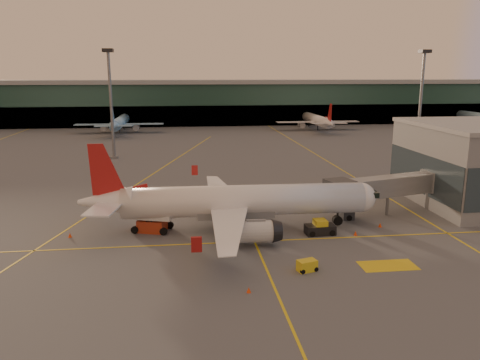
{
  "coord_description": "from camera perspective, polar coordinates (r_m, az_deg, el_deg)",
  "views": [
    {
      "loc": [
        -3.24,
        -48.22,
        19.93
      ],
      "look_at": [
        4.67,
        16.89,
        5.0
      ],
      "focal_mm": 35.0,
      "sensor_mm": 36.0,
      "label": 1
    }
  ],
  "objects": [
    {
      "name": "main_airplane",
      "position": [
        60.29,
        -0.76,
        -2.72
      ],
      "size": [
        38.47,
        34.58,
        11.63
      ],
      "rotation": [
        0.0,
        0.0,
        -0.02
      ],
      "color": "white",
      "rests_on": "ground"
    },
    {
      "name": "jet_bridge",
      "position": [
        71.0,
        18.37,
        -0.85
      ],
      "size": [
        20.5,
        8.48,
        5.79
      ],
      "color": "slate",
      "rests_on": "ground"
    },
    {
      "name": "mast_east_near",
      "position": [
        124.76,
        21.22,
        9.64
      ],
      "size": [
        2.4,
        2.4,
        25.6
      ],
      "color": "slate",
      "rests_on": "ground"
    },
    {
      "name": "terminal",
      "position": [
        190.37,
        -6.02,
        9.39
      ],
      "size": [
        400.0,
        20.0,
        17.6
      ],
      "color": "#19382D",
      "rests_on": "ground"
    },
    {
      "name": "pushback_tug",
      "position": [
        60.5,
        9.74,
        -5.82
      ],
      "size": [
        3.8,
        2.18,
        1.91
      ],
      "rotation": [
        0.0,
        0.0,
        0.05
      ],
      "color": "black",
      "rests_on": "ground"
    },
    {
      "name": "distant_aircraft_row",
      "position": [
        168.0,
        -2.09,
        6.0
      ],
      "size": [
        350.0,
        34.0,
        13.0
      ],
      "color": "#83B3DC",
      "rests_on": "ground"
    },
    {
      "name": "gpu_cart",
      "position": [
        49.55,
        8.18,
        -10.31
      ],
      "size": [
        2.26,
        1.71,
        1.17
      ],
      "rotation": [
        0.0,
        0.0,
        0.28
      ],
      "color": "gold",
      "rests_on": "ground"
    },
    {
      "name": "gate_building",
      "position": [
        81.26,
        26.99,
        1.75
      ],
      "size": [
        18.4,
        22.4,
        12.6
      ],
      "color": "slate",
      "rests_on": "ground"
    },
    {
      "name": "mast_west_near",
      "position": [
        115.55,
        -15.5,
        9.85
      ],
      "size": [
        2.4,
        2.4,
        25.6
      ],
      "color": "slate",
      "rests_on": "ground"
    },
    {
      "name": "catering_truck",
      "position": [
        61.33,
        -10.91,
        -3.71
      ],
      "size": [
        6.68,
        4.35,
        4.79
      ],
      "rotation": [
        0.0,
        0.0,
        -0.29
      ],
      "color": "#A22E17",
      "rests_on": "ground"
    },
    {
      "name": "ground",
      "position": [
        52.28,
        -2.89,
        -9.6
      ],
      "size": [
        600.0,
        600.0,
        0.0
      ],
      "primitive_type": "plane",
      "color": "#4C4F54",
      "rests_on": "ground"
    },
    {
      "name": "cone_fwd",
      "position": [
        61.12,
        13.91,
        -6.33
      ],
      "size": [
        0.45,
        0.45,
        0.57
      ],
      "color": "#E73E0C",
      "rests_on": "ground"
    },
    {
      "name": "cone_nose",
      "position": [
        65.2,
        16.71,
        -5.28
      ],
      "size": [
        0.46,
        0.46,
        0.59
      ],
      "color": "#E73E0C",
      "rests_on": "ground"
    },
    {
      "name": "cone_wing_right",
      "position": [
        44.76,
        1.08,
        -13.25
      ],
      "size": [
        0.42,
        0.42,
        0.53
      ],
      "color": "#E73E0C",
      "rests_on": "ground"
    },
    {
      "name": "cone_wing_left",
      "position": [
        76.53,
        -2.94,
        -2.07
      ],
      "size": [
        0.45,
        0.45,
        0.58
      ],
      "color": "#E73E0C",
      "rests_on": "ground"
    },
    {
      "name": "cone_tail",
      "position": [
        62.43,
        -20.02,
        -6.33
      ],
      "size": [
        0.45,
        0.45,
        0.57
      ],
      "color": "#E73E0C",
      "rests_on": "ground"
    },
    {
      "name": "taxi_markings",
      "position": [
        94.91,
        -9.24,
        0.54
      ],
      "size": [
        100.12,
        173.0,
        0.01
      ],
      "color": "yellow",
      "rests_on": "ground"
    }
  ]
}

